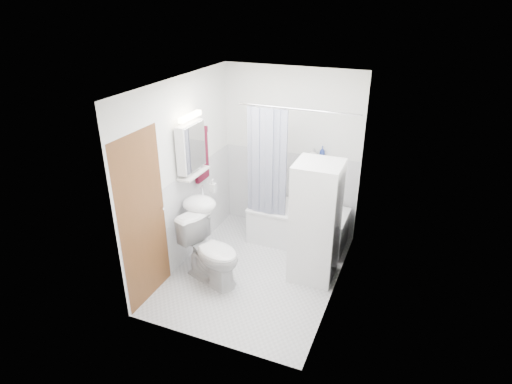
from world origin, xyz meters
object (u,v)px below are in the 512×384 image
at_px(bathtub, 298,224).
at_px(toilet, 211,252).
at_px(sink, 200,214).
at_px(washer_dryer, 315,222).

xyz_separation_m(bathtub, toilet, (-0.72, -1.26, 0.12)).
bearing_deg(sink, bathtub, 43.09).
distance_m(bathtub, toilet, 1.45).
bearing_deg(washer_dryer, toilet, -154.18).
distance_m(sink, washer_dryer, 1.46).
relative_size(bathtub, toilet, 1.66).
bearing_deg(washer_dryer, bathtub, 119.84).
distance_m(sink, toilet, 0.53).
relative_size(bathtub, washer_dryer, 0.89).
distance_m(washer_dryer, toilet, 1.31).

